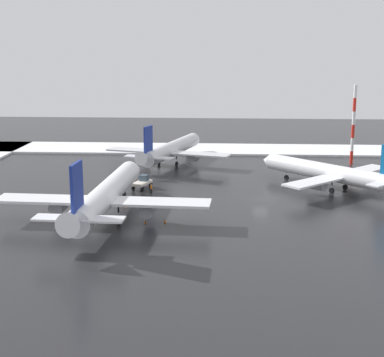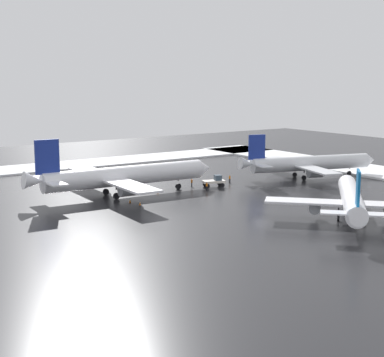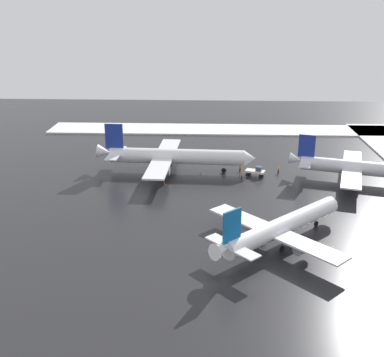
# 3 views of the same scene
# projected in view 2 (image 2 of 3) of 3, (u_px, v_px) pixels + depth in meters

# --- Properties ---
(ground_plane) EXTENTS (240.00, 240.00, 0.00)m
(ground_plane) POSITION_uv_depth(u_px,v_px,m) (260.00, 210.00, 101.95)
(ground_plane) COLOR #232326
(snow_bank_right) EXTENTS (14.00, 116.00, 0.46)m
(snow_bank_right) POSITION_uv_depth(u_px,v_px,m) (93.00, 163.00, 156.25)
(snow_bank_right) COLOR white
(snow_bank_right) RESTS_ON ground_plane
(airplane_far_rear) EXTENTS (32.91, 39.71, 11.80)m
(airplane_far_rear) POSITION_uv_depth(u_px,v_px,m) (122.00, 176.00, 113.52)
(airplane_far_rear) COLOR white
(airplane_far_rear) RESTS_ON ground_plane
(airplane_distant_tail) EXTENTS (25.67, 26.46, 9.89)m
(airplane_distant_tail) POSITION_uv_depth(u_px,v_px,m) (352.00, 199.00, 94.97)
(airplane_distant_tail) COLOR white
(airplane_distant_tail) RESTS_ON ground_plane
(airplane_foreground_jet) EXTENTS (28.77, 34.21, 10.34)m
(airplane_foreground_jet) POSITION_uv_depth(u_px,v_px,m) (308.00, 163.00, 133.74)
(airplane_foreground_jet) COLOR silver
(airplane_foreground_jet) RESTS_ON ground_plane
(pushback_tug) EXTENTS (3.63, 5.07, 2.50)m
(pushback_tug) POSITION_uv_depth(u_px,v_px,m) (215.00, 181.00, 123.18)
(pushback_tug) COLOR silver
(pushback_tug) RESTS_ON ground_plane
(ground_crew_mid_apron) EXTENTS (0.36, 0.36, 1.71)m
(ground_crew_mid_apron) POSITION_uv_depth(u_px,v_px,m) (192.00, 182.00, 123.65)
(ground_crew_mid_apron) COLOR black
(ground_crew_mid_apron) RESTS_ON ground_plane
(ground_crew_near_tug) EXTENTS (0.36, 0.36, 1.71)m
(ground_crew_near_tug) POSITION_uv_depth(u_px,v_px,m) (207.00, 186.00, 119.51)
(ground_crew_near_tug) COLOR black
(ground_crew_near_tug) RESTS_ON ground_plane
(ground_crew_by_nose_gear) EXTENTS (0.36, 0.36, 1.71)m
(ground_crew_by_nose_gear) POSITION_uv_depth(u_px,v_px,m) (230.00, 178.00, 128.14)
(ground_crew_by_nose_gear) COLOR black
(ground_crew_by_nose_gear) RESTS_ON ground_plane
(traffic_cone_near_nose) EXTENTS (0.36, 0.36, 0.55)m
(traffic_cone_near_nose) POSITION_uv_depth(u_px,v_px,m) (130.00, 201.00, 108.01)
(traffic_cone_near_nose) COLOR orange
(traffic_cone_near_nose) RESTS_ON ground_plane
(traffic_cone_mid_line) EXTENTS (0.36, 0.36, 0.55)m
(traffic_cone_mid_line) POSITION_uv_depth(u_px,v_px,m) (158.00, 192.00, 116.56)
(traffic_cone_mid_line) COLOR orange
(traffic_cone_mid_line) RESTS_ON ground_plane
(traffic_cone_wingtip_side) EXTENTS (0.36, 0.36, 0.55)m
(traffic_cone_wingtip_side) POSITION_uv_depth(u_px,v_px,m) (140.00, 203.00, 105.88)
(traffic_cone_wingtip_side) COLOR orange
(traffic_cone_wingtip_side) RESTS_ON ground_plane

